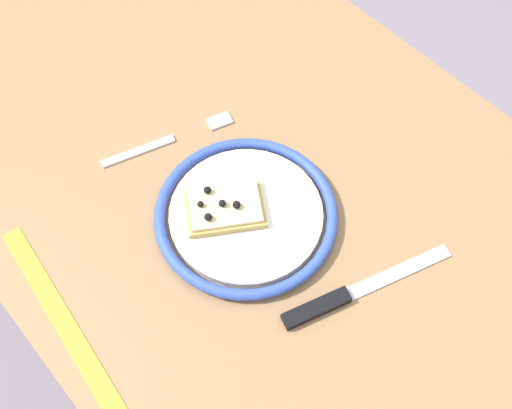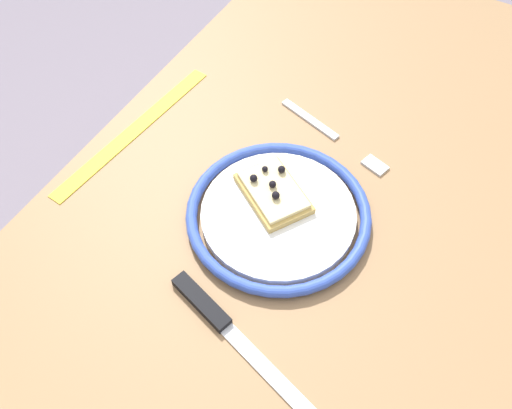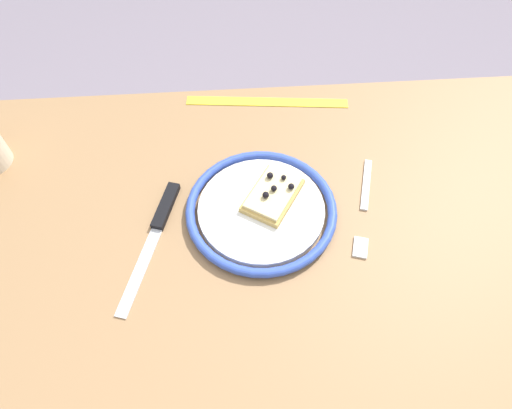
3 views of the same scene
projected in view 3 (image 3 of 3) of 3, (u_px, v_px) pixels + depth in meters
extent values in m
plane|color=slate|center=(273.00, 367.00, 1.32)|extent=(6.00, 6.00, 0.00)
cube|color=#936D47|center=(288.00, 242.00, 0.71)|extent=(1.20, 0.72, 0.03)
cylinder|color=#4C4742|center=(460.00, 206.00, 1.22)|extent=(0.05, 0.05, 0.73)
cylinder|color=#4C4742|center=(68.00, 230.00, 1.17)|extent=(0.05, 0.05, 0.73)
cylinder|color=white|center=(261.00, 210.00, 0.72)|extent=(0.21, 0.21, 0.02)
torus|color=#334FB2|center=(261.00, 209.00, 0.71)|extent=(0.25, 0.25, 0.02)
cube|color=tan|center=(273.00, 196.00, 0.72)|extent=(0.11, 0.13, 0.01)
cube|color=beige|center=(273.00, 193.00, 0.71)|extent=(0.10, 0.11, 0.01)
sphere|color=black|center=(270.00, 175.00, 0.72)|extent=(0.01, 0.01, 0.01)
sphere|color=black|center=(291.00, 186.00, 0.71)|extent=(0.01, 0.01, 0.01)
sphere|color=black|center=(266.00, 195.00, 0.70)|extent=(0.01, 0.01, 0.01)
sphere|color=black|center=(285.00, 177.00, 0.72)|extent=(0.01, 0.01, 0.01)
sphere|color=black|center=(274.00, 188.00, 0.71)|extent=(0.01, 0.01, 0.01)
cube|color=silver|center=(140.00, 271.00, 0.66)|extent=(0.06, 0.15, 0.00)
cube|color=black|center=(166.00, 206.00, 0.72)|extent=(0.05, 0.09, 0.01)
cube|color=silver|center=(366.00, 184.00, 0.76)|extent=(0.04, 0.11, 0.00)
cube|color=silver|center=(360.00, 248.00, 0.68)|extent=(0.03, 0.04, 0.00)
cube|color=yellow|center=(267.00, 102.00, 0.88)|extent=(0.32, 0.06, 0.00)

